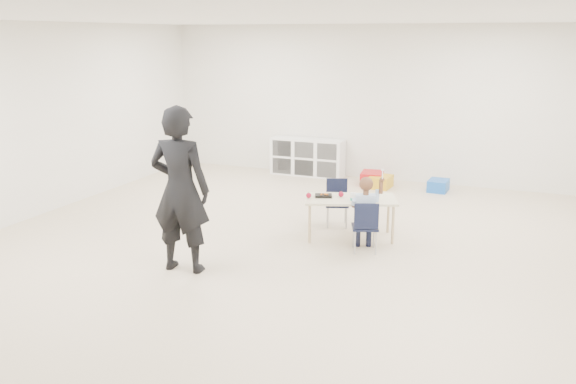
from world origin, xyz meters
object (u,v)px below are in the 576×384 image
at_px(table, 350,218).
at_px(cubby_shelf, 307,157).
at_px(chair_near, 365,226).
at_px(adult, 180,190).
at_px(child, 365,211).

bearing_deg(table, cubby_shelf, 98.83).
distance_m(chair_near, adult, 2.32).
xyz_separation_m(table, chair_near, (0.32, -0.43, 0.05)).
relative_size(chair_near, adult, 0.35).
distance_m(chair_near, cubby_shelf, 4.27).
height_order(chair_near, adult, adult).
height_order(chair_near, cubby_shelf, cubby_shelf).
bearing_deg(adult, chair_near, -148.04).
bearing_deg(cubby_shelf, chair_near, -60.34).
bearing_deg(child, table, 106.20).
relative_size(table, chair_near, 2.02).
xyz_separation_m(chair_near, adult, (-1.77, -1.37, 0.62)).
bearing_deg(chair_near, table, 106.20).
distance_m(cubby_shelf, adult, 5.13).
distance_m(table, child, 0.59).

